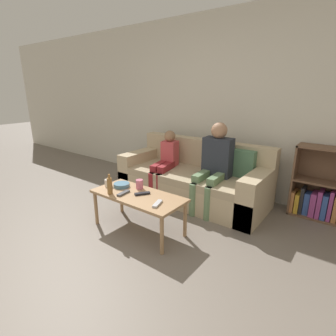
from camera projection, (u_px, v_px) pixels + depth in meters
The scene contains 14 objects.
ground_plane at pixel (73, 283), 2.19m from camera, with size 22.00×22.00×0.00m, color #70665B.
wall_back at pixel (225, 106), 3.87m from camera, with size 12.00×0.06×2.60m.
couch at pixel (193, 180), 3.78m from camera, with size 2.12×0.87×0.83m.
bookshelf at pixel (325, 193), 3.19m from camera, with size 0.76×0.28×0.90m.
coffee_table at pixel (138, 198), 2.90m from camera, with size 1.07×0.48×0.44m.
person_adult at pixel (215, 160), 3.39m from camera, with size 0.38×0.62×1.14m.
person_child at pixel (166, 160), 3.84m from camera, with size 0.32×0.63×0.96m.
cup_near at pixel (108, 183), 3.10m from camera, with size 0.09×0.09×0.09m.
cup_far at pixel (140, 184), 3.03m from camera, with size 0.08×0.08×0.11m.
tv_remote_0 at pixel (142, 194), 2.87m from camera, with size 0.13×0.17×0.02m.
tv_remote_1 at pixel (157, 204), 2.62m from camera, with size 0.10×0.18×0.02m.
tv_remote_2 at pixel (123, 193), 2.89m from camera, with size 0.06×0.17×0.02m.
snack_bowl at pixel (122, 185), 3.09m from camera, with size 0.19×0.19×0.05m.
bottle at pixel (110, 186), 2.87m from camera, with size 0.06×0.06×0.23m.
Camera 1 is at (1.72, -0.96, 1.56)m, focal length 28.00 mm.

